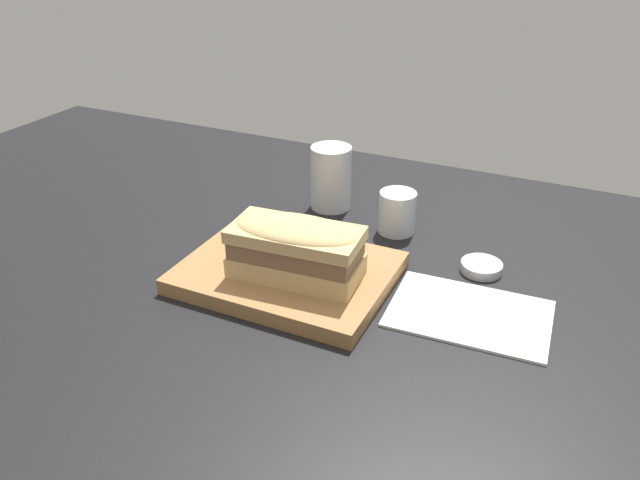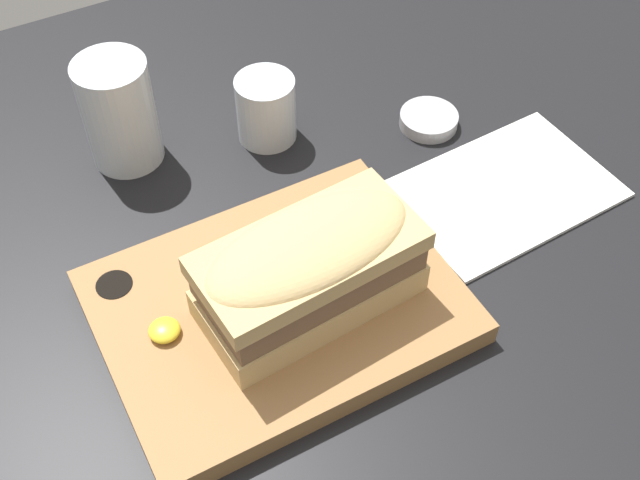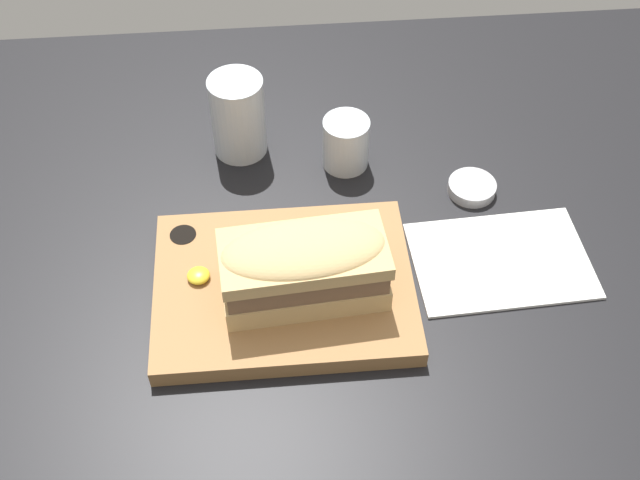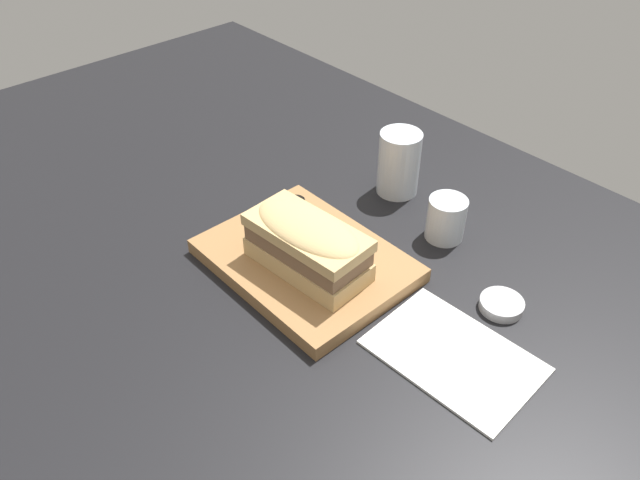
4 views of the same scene
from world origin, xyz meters
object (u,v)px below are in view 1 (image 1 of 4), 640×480
(serving_board, at_px, (287,273))
(sandwich, at_px, (296,247))
(water_glass, at_px, (331,182))
(wine_glass, at_px, (397,214))
(napkin, at_px, (469,314))
(condiment_dish, at_px, (481,267))

(serving_board, distance_m, sandwich, 0.06)
(sandwich, relative_size, water_glass, 1.65)
(wine_glass, height_order, napkin, wine_glass)
(sandwich, xyz_separation_m, wine_glass, (0.07, 0.23, -0.04))
(serving_board, bearing_deg, wine_glass, 66.05)
(napkin, bearing_deg, condiment_dish, 95.11)
(napkin, bearing_deg, serving_board, -174.28)
(napkin, bearing_deg, wine_glass, 132.02)
(water_glass, bearing_deg, napkin, -36.50)
(water_glass, xyz_separation_m, wine_glass, (0.14, -0.04, -0.02))
(wine_glass, distance_m, condiment_dish, 0.17)
(condiment_dish, bearing_deg, sandwich, -145.00)
(serving_board, distance_m, wine_glass, 0.23)
(water_glass, distance_m, napkin, 0.38)
(napkin, bearing_deg, water_glass, 143.50)
(water_glass, relative_size, wine_glass, 1.60)
(serving_board, bearing_deg, water_glass, 99.86)
(wine_glass, bearing_deg, water_glass, 163.74)
(wine_glass, xyz_separation_m, condiment_dish, (0.16, -0.07, -0.02))
(wine_glass, bearing_deg, serving_board, -113.95)
(sandwich, bearing_deg, water_glass, 104.18)
(water_glass, relative_size, condiment_dish, 1.84)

